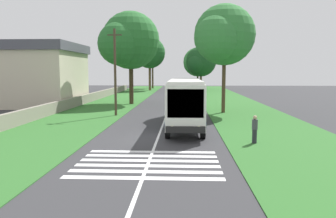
{
  "coord_description": "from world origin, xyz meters",
  "views": [
    {
      "loc": [
        -21.57,
        -1.66,
        4.39
      ],
      "look_at": [
        2.87,
        -0.54,
        1.6
      ],
      "focal_mm": 35.66,
      "sensor_mm": 36.0,
      "label": 1
    }
  ],
  "objects_px": {
    "roadside_tree_right_0": "(197,63)",
    "trailing_car_1": "(183,96)",
    "trailing_car_2": "(185,92)",
    "roadside_tree_right_1": "(200,62)",
    "roadside_tree_left_0": "(129,43)",
    "roadside_building": "(41,74)",
    "trailing_car_0": "(186,101)",
    "roadside_tree_right_2": "(223,37)",
    "trailing_minibus_0": "(183,86)",
    "roadside_tree_left_2": "(152,59)",
    "roadside_tree_left_1": "(149,54)",
    "pedestrian": "(255,129)",
    "utility_pole": "(115,71)",
    "coach_bus": "(185,100)"
  },
  "relations": [
    {
      "from": "utility_pole",
      "to": "trailing_car_1",
      "type": "bearing_deg",
      "value": -20.31
    },
    {
      "from": "trailing_car_0",
      "to": "roadside_tree_right_2",
      "type": "distance_m",
      "value": 10.49
    },
    {
      "from": "roadside_tree_right_1",
      "to": "utility_pole",
      "type": "height_order",
      "value": "roadside_tree_right_1"
    },
    {
      "from": "trailing_car_0",
      "to": "pedestrian",
      "type": "relative_size",
      "value": 2.54
    },
    {
      "from": "roadside_tree_left_1",
      "to": "trailing_car_0",
      "type": "bearing_deg",
      "value": -166.2
    },
    {
      "from": "roadside_tree_right_2",
      "to": "utility_pole",
      "type": "height_order",
      "value": "roadside_tree_right_2"
    },
    {
      "from": "roadside_tree_right_1",
      "to": "roadside_tree_right_2",
      "type": "xyz_separation_m",
      "value": [
        -38.99,
        -0.29,
        1.56
      ]
    },
    {
      "from": "trailing_car_0",
      "to": "trailing_car_2",
      "type": "xyz_separation_m",
      "value": [
        16.19,
        0.15,
        0.0
      ]
    },
    {
      "from": "trailing_car_2",
      "to": "roadside_tree_right_1",
      "type": "bearing_deg",
      "value": -12.25
    },
    {
      "from": "roadside_tree_right_0",
      "to": "roadside_tree_right_1",
      "type": "bearing_deg",
      "value": -177.89
    },
    {
      "from": "roadside_tree_left_1",
      "to": "pedestrian",
      "type": "distance_m",
      "value": 57.09
    },
    {
      "from": "roadside_tree_right_2",
      "to": "utility_pole",
      "type": "distance_m",
      "value": 11.59
    },
    {
      "from": "trailing_minibus_0",
      "to": "roadside_tree_right_0",
      "type": "relative_size",
      "value": 0.59
    },
    {
      "from": "roadside_tree_right_2",
      "to": "roadside_building",
      "type": "bearing_deg",
      "value": 72.67
    },
    {
      "from": "trailing_car_1",
      "to": "trailing_car_2",
      "type": "xyz_separation_m",
      "value": [
        8.18,
        -0.34,
        0.0
      ]
    },
    {
      "from": "trailing_car_0",
      "to": "trailing_minibus_0",
      "type": "xyz_separation_m",
      "value": [
        23.44,
        0.49,
        0.88
      ]
    },
    {
      "from": "roadside_tree_right_0",
      "to": "roadside_building",
      "type": "xyz_separation_m",
      "value": [
        -41.76,
        21.7,
        -2.45
      ]
    },
    {
      "from": "roadside_tree_left_1",
      "to": "roadside_tree_right_1",
      "type": "bearing_deg",
      "value": -95.59
    },
    {
      "from": "trailing_car_0",
      "to": "roadside_tree_left_2",
      "type": "height_order",
      "value": "roadside_tree_left_2"
    },
    {
      "from": "roadside_tree_left_1",
      "to": "roadside_building",
      "type": "bearing_deg",
      "value": 162.43
    },
    {
      "from": "roadside_tree_left_0",
      "to": "roadside_tree_left_1",
      "type": "distance_m",
      "value": 31.33
    },
    {
      "from": "trailing_minibus_0",
      "to": "roadside_tree_right_1",
      "type": "bearing_deg",
      "value": -23.43
    },
    {
      "from": "trailing_car_2",
      "to": "roadside_tree_right_0",
      "type": "xyz_separation_m",
      "value": [
        25.86,
        -3.14,
        5.77
      ]
    },
    {
      "from": "roadside_tree_right_0",
      "to": "roadside_tree_left_0",
      "type": "bearing_deg",
      "value": 165.27
    },
    {
      "from": "roadside_tree_left_1",
      "to": "roadside_building",
      "type": "xyz_separation_m",
      "value": [
        -33.15,
        10.5,
        -4.25
      ]
    },
    {
      "from": "roadside_tree_right_0",
      "to": "trailing_car_1",
      "type": "bearing_deg",
      "value": 174.16
    },
    {
      "from": "trailing_minibus_0",
      "to": "roadside_tree_right_2",
      "type": "height_order",
      "value": "roadside_tree_right_2"
    },
    {
      "from": "trailing_car_1",
      "to": "roadside_tree_right_0",
      "type": "height_order",
      "value": "roadside_tree_right_0"
    },
    {
      "from": "roadside_tree_right_0",
      "to": "roadside_tree_right_2",
      "type": "distance_m",
      "value": 48.76
    },
    {
      "from": "coach_bus",
      "to": "utility_pole",
      "type": "distance_m",
      "value": 9.9
    },
    {
      "from": "roadside_tree_left_0",
      "to": "trailing_car_1",
      "type": "bearing_deg",
      "value": -49.97
    },
    {
      "from": "trailing_car_0",
      "to": "trailing_minibus_0",
      "type": "relative_size",
      "value": 0.72
    },
    {
      "from": "trailing_car_0",
      "to": "trailing_car_1",
      "type": "distance_m",
      "value": 8.03
    },
    {
      "from": "roadside_tree_left_0",
      "to": "utility_pole",
      "type": "relative_size",
      "value": 1.44
    },
    {
      "from": "roadside_tree_left_0",
      "to": "pedestrian",
      "type": "distance_m",
      "value": 27.52
    },
    {
      "from": "roadside_building",
      "to": "pedestrian",
      "type": "distance_m",
      "value": 31.83
    },
    {
      "from": "trailing_minibus_0",
      "to": "pedestrian",
      "type": "xyz_separation_m",
      "value": [
        -45.3,
        -4.43,
        -0.64
      ]
    },
    {
      "from": "trailing_car_0",
      "to": "roadside_building",
      "type": "height_order",
      "value": "roadside_building"
    },
    {
      "from": "coach_bus",
      "to": "roadside_tree_right_0",
      "type": "distance_m",
      "value": 58.77
    },
    {
      "from": "roadside_tree_right_1",
      "to": "roadside_building",
      "type": "distance_m",
      "value": 38.95
    },
    {
      "from": "roadside_tree_left_0",
      "to": "utility_pole",
      "type": "bearing_deg",
      "value": -177.58
    },
    {
      "from": "coach_bus",
      "to": "trailing_car_0",
      "type": "bearing_deg",
      "value": -0.86
    },
    {
      "from": "roadside_tree_left_1",
      "to": "roadside_tree_right_0",
      "type": "height_order",
      "value": "roadside_tree_left_1"
    },
    {
      "from": "trailing_car_0",
      "to": "roadside_tree_right_2",
      "type": "xyz_separation_m",
      "value": [
        -6.69,
        -3.64,
        7.21
      ]
    },
    {
      "from": "roadside_tree_left_0",
      "to": "roadside_building",
      "type": "height_order",
      "value": "roadside_tree_left_0"
    },
    {
      "from": "trailing_car_0",
      "to": "roadside_tree_right_0",
      "type": "height_order",
      "value": "roadside_tree_right_0"
    },
    {
      "from": "trailing_car_2",
      "to": "trailing_car_1",
      "type": "bearing_deg",
      "value": 177.61
    },
    {
      "from": "trailing_minibus_0",
      "to": "roadside_tree_left_2",
      "type": "bearing_deg",
      "value": 22.34
    },
    {
      "from": "roadside_tree_left_1",
      "to": "roadside_tree_right_2",
      "type": "xyz_separation_m",
      "value": [
        -40.12,
        -11.85,
        -0.36
      ]
    },
    {
      "from": "pedestrian",
      "to": "roadside_tree_right_0",
      "type": "bearing_deg",
      "value": 0.85
    }
  ]
}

